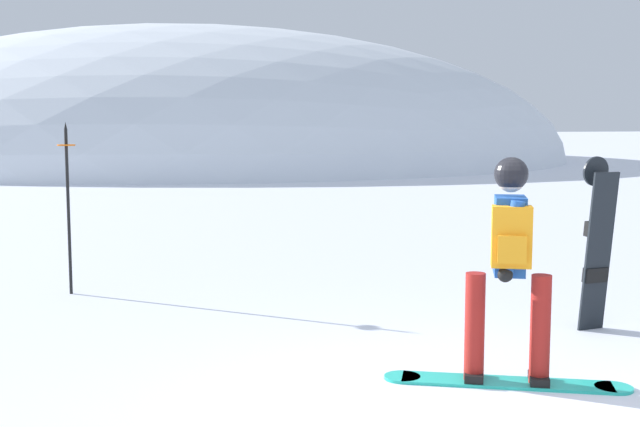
{
  "coord_description": "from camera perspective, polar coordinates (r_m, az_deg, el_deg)",
  "views": [
    {
      "loc": [
        -2.95,
        -4.29,
        1.96
      ],
      "look_at": [
        0.22,
        3.73,
        1.0
      ],
      "focal_mm": 45.61,
      "sensor_mm": 36.0,
      "label": 1
    }
  ],
  "objects": [
    {
      "name": "spare_snowboard",
      "position": [
        8.06,
        18.89,
        -1.98
      ],
      "size": [
        0.28,
        0.19,
        1.65
      ],
      "color": "black",
      "rests_on": "ground"
    },
    {
      "name": "ground_plane",
      "position": [
        5.56,
        12.52,
        -14.45
      ],
      "size": [
        300.0,
        300.0,
        0.0
      ],
      "primitive_type": "plane",
      "color": "white"
    },
    {
      "name": "ridge_peak_main",
      "position": [
        44.34,
        -8.53,
        3.75
      ],
      "size": [
        39.56,
        35.6,
        13.82
      ],
      "color": "white",
      "rests_on": "ground"
    },
    {
      "name": "piste_marker_near",
      "position": [
        9.7,
        -17.27,
        1.13
      ],
      "size": [
        0.2,
        0.2,
        1.97
      ],
      "color": "black",
      "rests_on": "ground"
    },
    {
      "name": "snowboarder_main",
      "position": [
        6.17,
        13.12,
        -3.53
      ],
      "size": [
        1.62,
        1.09,
        1.71
      ],
      "color": "#23B7A3",
      "rests_on": "ground"
    }
  ]
}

